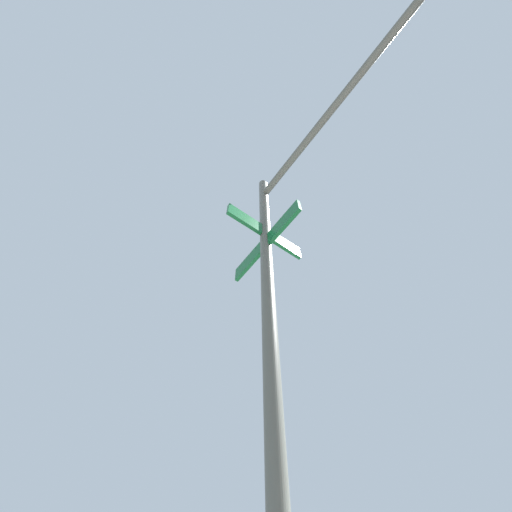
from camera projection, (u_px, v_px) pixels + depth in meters
traffic_signal_near at (365, 145)px, 2.61m from camera, size 3.15×2.36×6.26m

